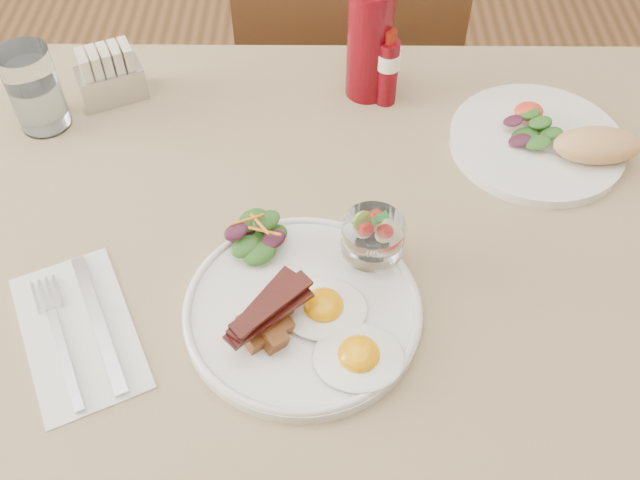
% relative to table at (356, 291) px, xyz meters
% --- Properties ---
extents(table, '(1.33, 0.88, 0.75)m').
position_rel_table_xyz_m(table, '(0.00, 0.00, 0.00)').
color(table, '#4F2F18').
rests_on(table, ground).
extents(chair_far, '(0.42, 0.42, 0.93)m').
position_rel_table_xyz_m(chair_far, '(0.00, 0.66, -0.14)').
color(chair_far, '#4F2F18').
rests_on(chair_far, ground).
extents(main_plate, '(0.28, 0.28, 0.02)m').
position_rel_table_xyz_m(main_plate, '(-0.07, -0.10, 0.10)').
color(main_plate, silver).
rests_on(main_plate, table).
extents(fried_eggs, '(0.17, 0.19, 0.03)m').
position_rel_table_xyz_m(fried_eggs, '(-0.03, -0.14, 0.11)').
color(fried_eggs, white).
rests_on(fried_eggs, main_plate).
extents(bacon_potato_pile, '(0.10, 0.10, 0.05)m').
position_rel_table_xyz_m(bacon_potato_pile, '(-0.11, -0.13, 0.13)').
color(bacon_potato_pile, brown).
rests_on(bacon_potato_pile, main_plate).
extents(side_salad, '(0.08, 0.07, 0.04)m').
position_rel_table_xyz_m(side_salad, '(-0.13, -0.01, 0.12)').
color(side_salad, '#174512').
rests_on(side_salad, main_plate).
extents(fruit_cup, '(0.08, 0.08, 0.08)m').
position_rel_table_xyz_m(fruit_cup, '(0.01, -0.03, 0.15)').
color(fruit_cup, white).
rests_on(fruit_cup, main_plate).
extents(second_plate, '(0.26, 0.25, 0.06)m').
position_rel_table_xyz_m(second_plate, '(0.28, 0.19, 0.11)').
color(second_plate, silver).
rests_on(second_plate, table).
extents(ketchup_bottle, '(0.08, 0.08, 0.20)m').
position_rel_table_xyz_m(ketchup_bottle, '(0.02, 0.32, 0.18)').
color(ketchup_bottle, '#5F050E').
rests_on(ketchup_bottle, table).
extents(hot_sauce_bottle, '(0.04, 0.04, 0.12)m').
position_rel_table_xyz_m(hot_sauce_bottle, '(0.05, 0.30, 0.15)').
color(hot_sauce_bottle, '#5F050E').
rests_on(hot_sauce_bottle, table).
extents(sugar_caddy, '(0.11, 0.09, 0.09)m').
position_rel_table_xyz_m(sugar_caddy, '(-0.37, 0.30, 0.13)').
color(sugar_caddy, '#B9B9BE').
rests_on(sugar_caddy, table).
extents(water_glass, '(0.07, 0.07, 0.13)m').
position_rel_table_xyz_m(water_glass, '(-0.46, 0.24, 0.14)').
color(water_glass, white).
rests_on(water_glass, table).
extents(napkin_cutlery, '(0.20, 0.25, 0.01)m').
position_rel_table_xyz_m(napkin_cutlery, '(-0.33, -0.13, 0.09)').
color(napkin_cutlery, silver).
rests_on(napkin_cutlery, table).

